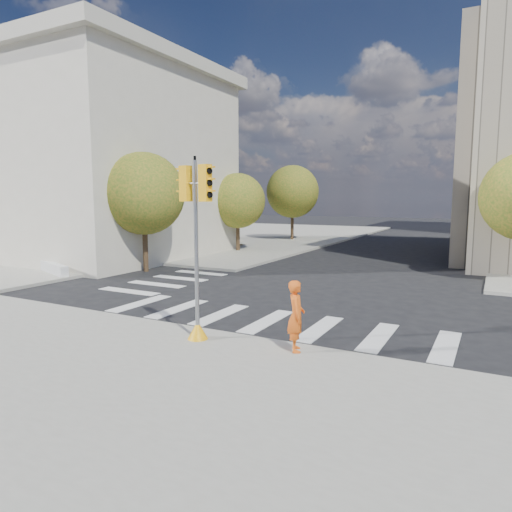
{
  "coord_description": "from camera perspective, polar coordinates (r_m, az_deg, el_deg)",
  "views": [
    {
      "loc": [
        6.35,
        -14.92,
        4.0
      ],
      "look_at": [
        -0.6,
        -1.83,
        2.1
      ],
      "focal_mm": 32.0,
      "sensor_mm": 36.0,
      "label": 1
    }
  ],
  "objects": [
    {
      "name": "tree_lw_mid",
      "position": [
        33.47,
        -2.29,
        6.9
      ],
      "size": [
        4.0,
        4.0,
        5.77
      ],
      "color": "#382616",
      "rests_on": "ground"
    },
    {
      "name": "classical_building",
      "position": [
        35.0,
        -21.37,
        10.82
      ],
      "size": [
        19.0,
        15.0,
        12.7
      ],
      "color": "beige",
      "rests_on": "ground"
    },
    {
      "name": "photographer",
      "position": [
        11.57,
        5.04,
        -7.47
      ],
      "size": [
        0.69,
        0.78,
        1.81
      ],
      "primitive_type": "imported",
      "rotation": [
        0.0,
        0.0,
        2.05
      ],
      "color": "#E35915",
      "rests_on": "sidewalk_near"
    },
    {
      "name": "sidewalk_near",
      "position": [
        8.43,
        -28.72,
        -21.4
      ],
      "size": [
        30.0,
        14.0,
        0.15
      ],
      "primitive_type": "cube",
      "color": "gray",
      "rests_on": "ground"
    },
    {
      "name": "tree_lw_far",
      "position": [
        42.41,
        4.59,
        8.01
      ],
      "size": [
        4.8,
        4.8,
        6.95
      ],
      "color": "#382616",
      "rests_on": "ground"
    },
    {
      "name": "traffic_signal",
      "position": [
        12.35,
        -7.45,
        -0.86
      ],
      "size": [
        1.08,
        0.56,
        4.93
      ],
      "rotation": [
        0.0,
        0.0,
        -0.22
      ],
      "color": "#F6A50C",
      "rests_on": "sidewalk_near"
    },
    {
      "name": "tree_lw_near",
      "position": [
        25.33,
        -13.86,
        7.56
      ],
      "size": [
        4.4,
        4.4,
        6.41
      ],
      "color": "#382616",
      "rests_on": "ground"
    },
    {
      "name": "ground",
      "position": [
        16.7,
        4.8,
        -6.58
      ],
      "size": [
        160.0,
        160.0,
        0.0
      ],
      "primitive_type": "plane",
      "color": "black",
      "rests_on": "ground"
    },
    {
      "name": "sidewalk_far_left",
      "position": [
        48.82,
        -4.82,
        2.67
      ],
      "size": [
        28.0,
        40.0,
        0.15
      ],
      "primitive_type": "cube",
      "color": "gray",
      "rests_on": "ground"
    },
    {
      "name": "planter_wall",
      "position": [
        26.95,
        -24.86,
        -1.05
      ],
      "size": [
        5.76,
        2.48,
        0.5
      ],
      "primitive_type": "cube",
      "rotation": [
        0.0,
        0.0,
        -0.36
      ],
      "color": "silver",
      "rests_on": "sidewalk_left_near"
    }
  ]
}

